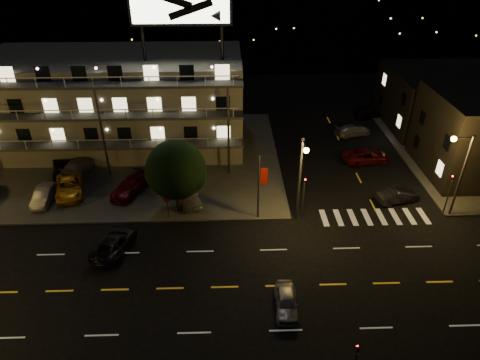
{
  "coord_description": "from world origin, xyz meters",
  "views": [
    {
      "loc": [
        2.39,
        -22.63,
        23.09
      ],
      "look_at": [
        3.39,
        8.0,
        4.29
      ],
      "focal_mm": 32.0,
      "sensor_mm": 36.0,
      "label": 1
    }
  ],
  "objects_px": {
    "lot_car_7": "(81,164)",
    "side_car_0": "(398,196)",
    "lot_car_2": "(69,187)",
    "lot_car_4": "(188,195)",
    "tree": "(176,171)",
    "road_car_east": "(286,301)",
    "road_car_west": "(114,243)"
  },
  "relations": [
    {
      "from": "lot_car_7",
      "to": "side_car_0",
      "type": "bearing_deg",
      "value": -174.93
    },
    {
      "from": "lot_car_2",
      "to": "lot_car_4",
      "type": "xyz_separation_m",
      "value": [
        11.6,
        -1.84,
        0.02
      ]
    },
    {
      "from": "tree",
      "to": "lot_car_7",
      "type": "xyz_separation_m",
      "value": [
        -10.99,
        7.57,
        -3.36
      ]
    },
    {
      "from": "side_car_0",
      "to": "lot_car_7",
      "type": "bearing_deg",
      "value": 64.11
    },
    {
      "from": "tree",
      "to": "road_car_east",
      "type": "bearing_deg",
      "value": -54.38
    },
    {
      "from": "tree",
      "to": "side_car_0",
      "type": "xyz_separation_m",
      "value": [
        20.64,
        0.89,
        -3.59
      ]
    },
    {
      "from": "tree",
      "to": "lot_car_4",
      "type": "relative_size",
      "value": 1.56
    },
    {
      "from": "side_car_0",
      "to": "road_car_east",
      "type": "distance_m",
      "value": 17.59
    },
    {
      "from": "lot_car_2",
      "to": "lot_car_7",
      "type": "distance_m",
      "value": 4.39
    },
    {
      "from": "lot_car_4",
      "to": "lot_car_7",
      "type": "xyz_separation_m",
      "value": [
        -11.73,
        6.23,
        -0.0
      ]
    },
    {
      "from": "side_car_0",
      "to": "lot_car_4",
      "type": "bearing_deg",
      "value": 74.74
    },
    {
      "from": "lot_car_4",
      "to": "side_car_0",
      "type": "bearing_deg",
      "value": -22.12
    },
    {
      "from": "lot_car_4",
      "to": "side_car_0",
      "type": "relative_size",
      "value": 1.08
    },
    {
      "from": "road_car_west",
      "to": "tree",
      "type": "bearing_deg",
      "value": -118.12
    },
    {
      "from": "tree",
      "to": "lot_car_7",
      "type": "relative_size",
      "value": 1.33
    },
    {
      "from": "lot_car_2",
      "to": "road_car_west",
      "type": "xyz_separation_m",
      "value": [
        6.14,
        -8.34,
        -0.19
      ]
    },
    {
      "from": "side_car_0",
      "to": "road_car_east",
      "type": "relative_size",
      "value": 1.1
    },
    {
      "from": "side_car_0",
      "to": "road_car_west",
      "type": "xyz_separation_m",
      "value": [
        -25.38,
        -6.05,
        0.02
      ]
    },
    {
      "from": "lot_car_2",
      "to": "lot_car_7",
      "type": "height_order",
      "value": "lot_car_7"
    },
    {
      "from": "side_car_0",
      "to": "road_car_west",
      "type": "bearing_deg",
      "value": 89.44
    },
    {
      "from": "tree",
      "to": "side_car_0",
      "type": "bearing_deg",
      "value": 2.47
    },
    {
      "from": "lot_car_7",
      "to": "road_car_east",
      "type": "relative_size",
      "value": 1.4
    },
    {
      "from": "lot_car_4",
      "to": "lot_car_7",
      "type": "distance_m",
      "value": 13.28
    },
    {
      "from": "tree",
      "to": "lot_car_2",
      "type": "bearing_deg",
      "value": 163.67
    },
    {
      "from": "tree",
      "to": "road_car_east",
      "type": "relative_size",
      "value": 1.86
    },
    {
      "from": "side_car_0",
      "to": "road_car_east",
      "type": "xyz_separation_m",
      "value": [
        -12.22,
        -12.66,
        -0.04
      ]
    },
    {
      "from": "lot_car_2",
      "to": "road_car_west",
      "type": "distance_m",
      "value": 10.36
    },
    {
      "from": "lot_car_2",
      "to": "side_car_0",
      "type": "xyz_separation_m",
      "value": [
        31.51,
        -2.29,
        -0.21
      ]
    },
    {
      "from": "lot_car_2",
      "to": "side_car_0",
      "type": "relative_size",
      "value": 1.29
    },
    {
      "from": "lot_car_2",
      "to": "side_car_0",
      "type": "distance_m",
      "value": 31.6
    },
    {
      "from": "tree",
      "to": "lot_car_7",
      "type": "distance_m",
      "value": 13.76
    },
    {
      "from": "road_car_east",
      "to": "tree",
      "type": "bearing_deg",
      "value": 128.26
    }
  ]
}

